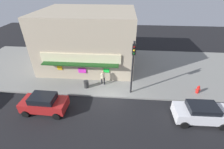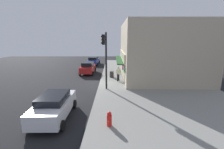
{
  "view_description": "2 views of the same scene",
  "coord_description": "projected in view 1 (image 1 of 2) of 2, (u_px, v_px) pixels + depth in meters",
  "views": [
    {
      "loc": [
        1.27,
        -12.15,
        10.32
      ],
      "look_at": [
        0.15,
        2.36,
        1.32
      ],
      "focal_mm": 25.18,
      "sensor_mm": 36.0,
      "label": 1
    },
    {
      "loc": [
        17.16,
        1.51,
        5.09
      ],
      "look_at": [
        0.79,
        1.44,
        1.31
      ],
      "focal_mm": 24.86,
      "sensor_mm": 36.0,
      "label": 2
    }
  ],
  "objects": [
    {
      "name": "parked_car_red",
      "position": [
        44.0,
        103.0,
        13.86
      ],
      "size": [
        3.98,
        2.08,
        1.7
      ],
      "color": "#AD1E1E",
      "rests_on": "ground_plane"
    },
    {
      "name": "pedestrian",
      "position": [
        103.0,
        77.0,
        17.13
      ],
      "size": [
        0.52,
        0.61,
        1.69
      ],
      "color": "black",
      "rests_on": "sidewalk"
    },
    {
      "name": "trash_can",
      "position": [
        86.0,
        84.0,
        16.87
      ],
      "size": [
        0.52,
        0.52,
        0.78
      ],
      "primitive_type": "cylinder",
      "color": "#2D2D2D",
      "rests_on": "sidewalk"
    },
    {
      "name": "ground_plane",
      "position": [
        109.0,
        98.0,
        15.81
      ],
      "size": [
        57.93,
        57.93,
        0.0
      ],
      "primitive_type": "plane",
      "color": "black"
    },
    {
      "name": "sidewalk",
      "position": [
        113.0,
        68.0,
        20.9
      ],
      "size": [
        38.62,
        12.1,
        0.16
      ],
      "primitive_type": "cube",
      "color": "gray",
      "rests_on": "ground_plane"
    },
    {
      "name": "fire_hydrant",
      "position": [
        198.0,
        89.0,
        16.03
      ],
      "size": [
        0.53,
        0.29,
        0.89
      ],
      "color": "red",
      "rests_on": "sidewalk"
    },
    {
      "name": "corner_building",
      "position": [
        89.0,
        38.0,
        20.53
      ],
      "size": [
        11.52,
        10.25,
        6.86
      ],
      "color": "tan",
      "rests_on": "sidewalk"
    },
    {
      "name": "parked_car_white",
      "position": [
        201.0,
        113.0,
        12.92
      ],
      "size": [
        4.32,
        2.11,
        1.63
      ],
      "color": "silver",
      "rests_on": "ground_plane"
    },
    {
      "name": "traffic_light",
      "position": [
        133.0,
        63.0,
        14.4
      ],
      "size": [
        0.32,
        0.58,
        5.52
      ],
      "color": "black",
      "rests_on": "sidewalk"
    }
  ]
}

